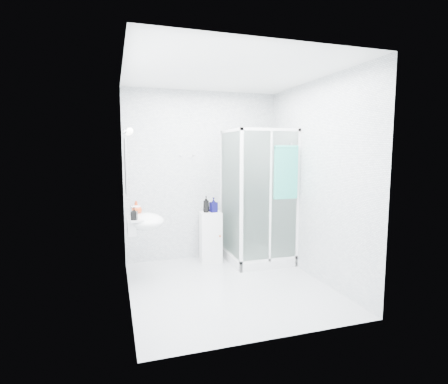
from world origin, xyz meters
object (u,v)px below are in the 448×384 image
object	(u,v)px
wall_basin	(144,222)
soap_dispenser_black	(134,214)
soap_dispenser_orange	(136,208)
hand_towel	(286,171)
shampoo_bottle_a	(206,204)
shampoo_bottle_b	(214,205)
storage_cabinet	(211,237)
shower_enclosure	(255,234)

from	to	relation	value
wall_basin	soap_dispenser_black	xyz separation A→B (m)	(-0.12, -0.18, 0.14)
soap_dispenser_orange	hand_towel	bearing A→B (deg)	-5.66
shampoo_bottle_a	shampoo_bottle_b	size ratio (longest dim) A/B	1.10
storage_cabinet	soap_dispenser_orange	bearing A→B (deg)	-150.86
storage_cabinet	shampoo_bottle_a	bearing A→B (deg)	-178.37
wall_basin	hand_towel	bearing A→B (deg)	-2.50
hand_towel	soap_dispenser_orange	distance (m)	2.09
storage_cabinet	shampoo_bottle_b	distance (m)	0.50
wall_basin	soap_dispenser_orange	distance (m)	0.21
wall_basin	soap_dispenser_orange	bearing A→B (deg)	125.01
hand_towel	shampoo_bottle_b	bearing A→B (deg)	141.84
shampoo_bottle_b	hand_towel	bearing A→B (deg)	-38.16
hand_towel	shampoo_bottle_b	world-z (taller)	hand_towel
hand_towel	shampoo_bottle_a	distance (m)	1.30
storage_cabinet	shampoo_bottle_a	distance (m)	0.51
shower_enclosure	shampoo_bottle_a	xyz separation A→B (m)	(-0.68, 0.29, 0.44)
wall_basin	soap_dispenser_black	size ratio (longest dim) A/B	3.63
wall_basin	soap_dispenser_orange	size ratio (longest dim) A/B	3.00
shower_enclosure	wall_basin	distance (m)	1.72
wall_basin	shampoo_bottle_b	xyz separation A→B (m)	(1.09, 0.59, 0.08)
hand_towel	soap_dispenser_orange	bearing A→B (deg)	174.34
wall_basin	hand_towel	world-z (taller)	hand_towel
shower_enclosure	soap_dispenser_orange	xyz separation A→B (m)	(-1.74, -0.20, 0.51)
shampoo_bottle_a	shower_enclosure	bearing A→B (deg)	-23.45
wall_basin	soap_dispenser_black	distance (m)	0.26
shampoo_bottle_a	storage_cabinet	bearing A→B (deg)	-4.00
soap_dispenser_orange	soap_dispenser_black	world-z (taller)	soap_dispenser_orange
shampoo_bottle_a	soap_dispenser_orange	bearing A→B (deg)	-154.98
shampoo_bottle_b	soap_dispenser_black	size ratio (longest dim) A/B	1.47
soap_dispenser_black	wall_basin	bearing A→B (deg)	55.60
hand_towel	storage_cabinet	bearing A→B (deg)	142.55
hand_towel	shampoo_bottle_b	distance (m)	1.21
shampoo_bottle_b	soap_dispenser_black	world-z (taller)	soap_dispenser_black
soap_dispenser_black	shampoo_bottle_a	bearing A→B (deg)	35.68
storage_cabinet	shampoo_bottle_a	world-z (taller)	shampoo_bottle_a
shower_enclosure	storage_cabinet	distance (m)	0.68
shampoo_bottle_a	wall_basin	bearing A→B (deg)	-148.03
wall_basin	shampoo_bottle_b	distance (m)	1.24
shower_enclosure	wall_basin	xyz separation A→B (m)	(-1.66, -0.32, 0.35)
wall_basin	storage_cabinet	xyz separation A→B (m)	(1.04, 0.61, -0.42)
shampoo_bottle_a	shampoo_bottle_b	bearing A→B (deg)	-10.77
shampoo_bottle_a	soap_dispenser_orange	world-z (taller)	soap_dispenser_orange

